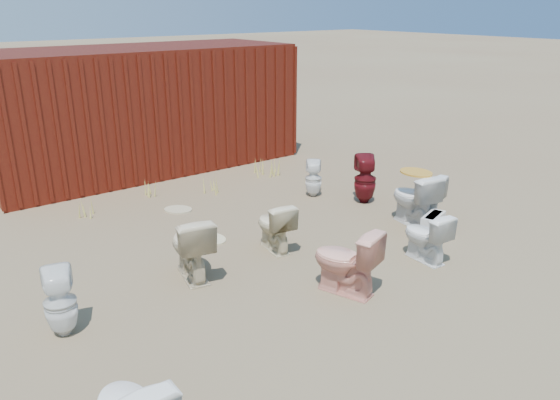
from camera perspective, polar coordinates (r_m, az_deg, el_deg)
ground at (r=7.55m, az=2.78°, el=-5.16°), size 100.00×100.00×0.00m
shipping_container at (r=11.49m, az=-14.25°, el=9.26°), size 6.00×2.40×2.40m
toilet_front_pink at (r=6.35m, az=6.88°, el=-6.35°), size 0.67×0.89×0.80m
toilet_front_c at (r=7.35m, az=15.00°, el=-3.69°), size 0.42×0.68×0.67m
toilet_front_maroon at (r=9.28m, az=8.88°, el=2.16°), size 0.52×0.52×0.82m
toilet_front_e at (r=8.64m, az=14.31°, el=0.21°), size 0.62×0.83×0.76m
toilet_back_a at (r=5.99m, az=-21.98°, el=-9.90°), size 0.40×0.40×0.72m
toilet_back_beige_left at (r=6.74m, az=-9.30°, el=-4.80°), size 0.62×0.88×0.82m
toilet_back_beige_right at (r=7.40m, az=-0.58°, el=-2.72°), size 0.50×0.74×0.70m
toilet_back_yellowlid at (r=8.48m, az=13.80°, el=0.11°), size 0.58×0.86×0.81m
toilet_back_e at (r=9.52m, az=3.52°, el=2.26°), size 0.41×0.41×0.64m
yellow_lid at (r=8.36m, az=14.04°, el=2.82°), size 0.41×0.52×0.02m
loose_tank at (r=8.15m, az=15.65°, el=-2.62°), size 0.54×0.35×0.35m
loose_lid_near at (r=7.89m, az=-7.26°, el=-4.06°), size 0.47×0.56×0.02m
loose_lid_far at (r=9.08m, az=-10.59°, el=-0.99°), size 0.57×0.59×0.02m
weed_clump_a at (r=9.12m, az=-19.40°, el=-0.87°), size 0.36×0.36×0.28m
weed_clump_b at (r=9.75m, az=-7.35°, el=1.51°), size 0.32×0.32×0.30m
weed_clump_c at (r=10.78m, az=-0.91°, el=3.58°), size 0.36×0.36×0.34m
weed_clump_d at (r=9.87m, az=-13.57°, el=1.22°), size 0.30×0.30×0.26m
weed_clump_e at (r=10.77m, az=-2.30°, el=3.43°), size 0.34×0.34×0.30m
weed_clump_f at (r=9.50m, az=14.35°, el=0.43°), size 0.28×0.28×0.26m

